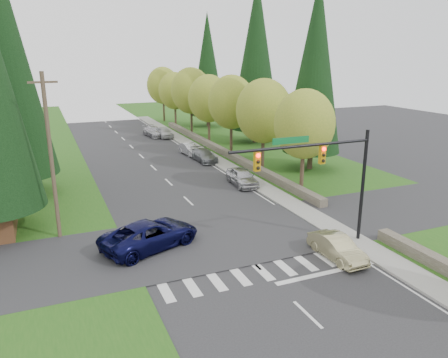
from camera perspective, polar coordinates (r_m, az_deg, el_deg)
ground at (r=20.94m, az=9.31°, el=-15.67°), size 120.00×120.00×0.00m
grass_east at (r=43.11m, az=10.00°, el=1.19°), size 14.00×110.00×0.06m
grass_west at (r=36.72m, az=-26.71°, el=-2.98°), size 14.00×110.00×0.06m
cross_street at (r=27.22m, az=0.33°, el=-7.62°), size 120.00×8.00×0.10m
sidewalk_east at (r=41.95m, az=1.48°, el=1.07°), size 1.80×80.00×0.13m
curb_east at (r=41.62m, az=0.41°, el=0.95°), size 0.20×80.00×0.13m
stone_wall_north at (r=49.68m, az=-0.52°, el=3.80°), size 0.70×40.00×0.70m
traffic_signal at (r=24.77m, az=12.94°, el=1.74°), size 8.70×0.37×6.80m
utility_pole at (r=27.53m, az=-21.66°, el=2.77°), size 1.60×0.24×10.00m
decid_tree_0 at (r=35.01m, az=10.46°, el=7.05°), size 4.80×4.80×8.37m
decid_tree_1 at (r=41.00m, az=5.22°, el=8.83°), size 5.20×5.20×8.80m
decid_tree_2 at (r=47.16m, az=0.97°, el=10.00°), size 5.00×5.00×8.82m
decid_tree_3 at (r=53.67m, az=-2.00°, el=10.46°), size 5.00×5.00×8.55m
decid_tree_4 at (r=60.23m, az=-4.34°, el=11.42°), size 5.40×5.40×9.18m
decid_tree_5 at (r=66.87m, az=-6.45°, el=11.37°), size 4.80×4.80×8.30m
decid_tree_6 at (r=73.59m, az=-7.98°, el=12.01°), size 5.20×5.20×8.86m
conifer_w_c at (r=36.97m, az=-27.21°, el=14.94°), size 6.46×6.46×20.80m
conifer_e_a at (r=42.27m, az=11.83°, el=14.21°), size 5.44×5.44×17.80m
conifer_e_b at (r=54.84m, az=4.23°, el=15.91°), size 6.12×6.12×19.80m
conifer_e_c at (r=67.28m, az=-2.17°, el=14.70°), size 5.10×5.10×16.80m
sedan_champagne at (r=25.14m, az=14.55°, el=-8.66°), size 1.44×3.95×1.29m
suv_navy at (r=25.90m, az=-9.61°, el=-7.17°), size 6.49×4.68×1.64m
parked_car_a at (r=37.47m, az=2.39°, el=0.28°), size 1.99×4.44×1.48m
parked_car_b at (r=45.89m, az=-2.60°, el=3.11°), size 1.90×4.43×1.27m
parked_car_c at (r=48.89m, az=-4.44°, el=3.90°), size 1.75×4.03×1.29m
parked_car_d at (r=59.58m, az=-7.84°, el=6.08°), size 2.00×4.31×1.43m
parked_car_e at (r=60.46m, az=-9.14°, el=6.12°), size 2.46×4.81×1.33m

